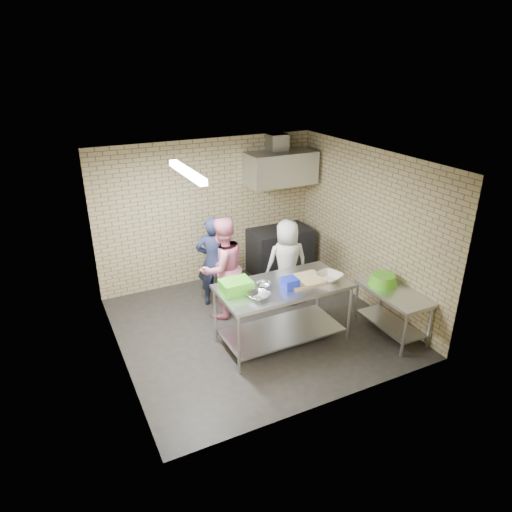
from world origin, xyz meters
The scene contains 24 objects.
floor centered at (0.00, 0.00, 0.00)m, with size 4.20×4.20×0.00m, color black.
ceiling centered at (0.00, 0.00, 2.70)m, with size 4.20×4.20×0.00m, color black.
back_wall centered at (0.00, 2.00, 1.35)m, with size 4.20×0.06×2.70m, color tan.
front_wall centered at (0.00, -2.00, 1.35)m, with size 4.20×0.06×2.70m, color tan.
left_wall centered at (-2.10, 0.00, 1.35)m, with size 0.06×4.00×2.70m, color tan.
right_wall centered at (2.10, 0.00, 1.35)m, with size 0.06×4.00×2.70m, color tan.
prep_table centered at (0.18, -0.53, 0.48)m, with size 1.93×0.96×0.96m, color silver.
side_counter centered at (1.80, -1.10, 0.38)m, with size 0.60×1.20×0.75m, color silver.
stove centered at (1.35, 1.65, 0.45)m, with size 1.20×0.70×0.90m, color black.
range_hood centered at (1.35, 1.70, 2.10)m, with size 1.30×0.60×0.60m, color silver.
hood_duct centered at (1.35, 1.85, 2.55)m, with size 0.35×0.30×0.30m, color #A5A8AD.
wall_shelf centered at (1.65, 1.89, 1.92)m, with size 0.80×0.20×0.04m, color #3F2B19.
fluorescent_fixture centered at (-1.00, 0.00, 2.64)m, with size 0.10×1.25×0.08m, color white.
green_crate centered at (-0.52, -0.41, 1.05)m, with size 0.43×0.32×0.17m, color green.
blue_tub centered at (0.23, -0.63, 1.03)m, with size 0.21×0.21×0.14m, color #1727AE.
cutting_board centered at (0.53, -0.55, 0.98)m, with size 0.59×0.45×0.03m, color #D9B27D.
mixing_bowl_a centered at (-0.32, -0.73, 1.00)m, with size 0.30×0.30×0.07m, color silver.
mixing_bowl_b centered at (-0.12, -0.48, 1.00)m, with size 0.23×0.23×0.07m, color silver.
ceramic_bowl centered at (0.88, -0.68, 1.01)m, with size 0.37×0.37×0.09m, color beige.
green_basin centered at (1.78, -0.85, 0.83)m, with size 0.46×0.46×0.17m, color #59C626, non-canonical shape.
bottle_red centered at (1.40, 1.89, 2.03)m, with size 0.07×0.07×0.18m, color #B22619.
man_navy centered at (-0.31, 1.01, 0.81)m, with size 0.59×0.39×1.61m, color #161837.
woman_pink centered at (-0.32, 0.59, 0.86)m, with size 0.84×0.65×1.72m, color pink.
woman_white centered at (0.85, 0.53, 0.76)m, with size 0.74×0.48×1.51m, color white.
Camera 1 is at (-2.82, -5.72, 4.05)m, focal length 32.36 mm.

